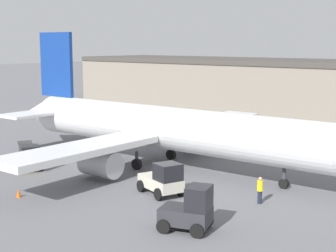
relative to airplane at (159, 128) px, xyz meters
The scene contains 8 objects.
ground_plane 3.37m from the airplane, ahead, with size 400.00×400.00×0.00m, color slate.
terminal_building 36.74m from the airplane, 100.67° to the left, with size 74.04×15.90×7.89m.
airplane is the anchor object (origin of this frame).
ground_crew_worker 12.69m from the airplane, 16.69° to the right, with size 0.39×0.39×1.77m.
baggage_tug 8.96m from the airplane, 46.34° to the right, with size 3.74×2.86×2.34m.
belt_loader_truck 10.98m from the airplane, 130.97° to the right, with size 3.69×3.04×2.13m.
pushback_tug 15.70m from the airplane, 41.84° to the right, with size 3.24×2.84×2.59m.
safety_cone_near 13.40m from the airplane, 94.47° to the right, with size 0.36×0.36×0.55m.
Camera 1 is at (27.50, -31.72, 10.26)m, focal length 55.00 mm.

